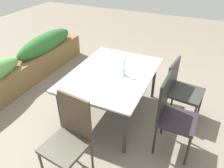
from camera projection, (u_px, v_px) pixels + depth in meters
ground_plane at (113, 110)px, 3.48m from camera, size 12.00×12.00×0.00m
dining_table at (112, 76)px, 3.08m from camera, size 1.49×1.10×0.71m
chair_near_left at (172, 112)px, 2.55m from camera, size 0.44×0.44×1.01m
chair_end_left at (69, 135)px, 2.29m from camera, size 0.48×0.48×0.98m
chair_near_right at (181, 87)px, 3.10m from camera, size 0.52×0.52×0.89m
flower_vase at (124, 68)px, 2.93m from camera, size 0.06×0.06×0.28m
planter_box at (21, 69)px, 3.89m from camera, size 3.41×0.36×0.77m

